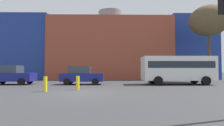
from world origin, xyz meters
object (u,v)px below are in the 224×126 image
bare_tree_0 (209,21)px  bollard_yellow_0 (45,84)px  bollard_yellow_1 (78,83)px  parked_car_1 (11,75)px  white_bus (177,68)px  parked_car_2 (82,75)px

bare_tree_0 → bollard_yellow_0: bare_tree_0 is taller
bollard_yellow_0 → bollard_yellow_1: 2.20m
bare_tree_0 → bollard_yellow_1: size_ratio=9.41×
parked_car_1 → white_bus: white_bus is taller
white_bus → bollard_yellow_1: bearing=-151.3°
bare_tree_0 → bollard_yellow_1: bearing=-148.2°
bare_tree_0 → parked_car_2: bearing=-165.4°
white_bus → bollard_yellow_0: (-10.85, -5.92, -1.13)m
white_bus → parked_car_2: bearing=179.1°
bare_tree_0 → parked_car_1: bearing=-169.9°
white_bus → bollard_yellow_1: white_bus is taller
parked_car_1 → bollard_yellow_1: bearing=-34.4°
white_bus → bollard_yellow_1: (-8.91, -4.88, -1.13)m
parked_car_1 → parked_car_2: bearing=0.0°
parked_car_1 → bollard_yellow_1: parked_car_1 is taller
bare_tree_0 → bollard_yellow_0: (-16.23, -9.91, -6.87)m
parked_car_2 → bollard_yellow_0: parked_car_2 is taller
white_bus → bollard_yellow_0: white_bus is taller
parked_car_2 → parked_car_1: bearing=180.0°
parked_car_1 → bollard_yellow_0: (5.40, -6.06, -0.42)m
parked_car_2 → bollard_yellow_1: (0.47, -5.02, -0.40)m
parked_car_1 → white_bus: size_ratio=0.63×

